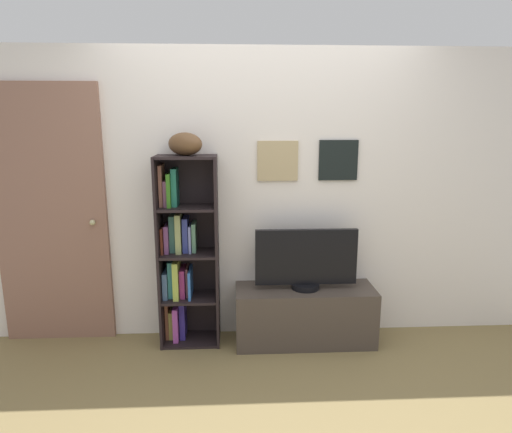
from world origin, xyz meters
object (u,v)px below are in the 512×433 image
bookshelf (183,256)px  door (51,217)px  television (306,260)px  football (185,144)px  tv_stand (305,315)px

bookshelf → door: door is taller
bookshelf → television: bookshelf is taller
football → tv_stand: (0.92, -0.05, -1.36)m
door → television: bearing=-5.0°
door → football: bearing=-6.5°
football → television: (0.92, -0.05, -0.90)m
football → door: (-1.07, 0.12, -0.57)m
tv_stand → door: bearing=175.0°
football → tv_stand: football is taller
tv_stand → football: bearing=176.8°
bookshelf → tv_stand: size_ratio=1.36×
football → bookshelf: bearing=146.5°
football → door: door is taller
bookshelf → tv_stand: 1.09m
bookshelf → door: size_ratio=0.74×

